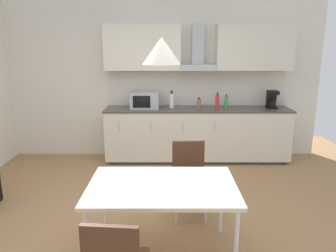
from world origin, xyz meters
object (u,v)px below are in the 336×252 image
bottle_green (225,102)px  pendant_lamp (160,51)px  microwave (144,100)px  chair_far_right (188,171)px  bottle_white (171,100)px  bottle_red (216,102)px  bottle_brown (198,104)px  dining_table (161,189)px  coffee_maker (270,99)px

bottle_green → pendant_lamp: size_ratio=0.74×
microwave → chair_far_right: microwave is taller
bottle_white → bottle_green: (0.93, -0.02, -0.03)m
bottle_red → bottle_brown: size_ratio=1.44×
microwave → bottle_white: 0.46m
microwave → bottle_brown: 0.92m
bottle_red → pendant_lamp: size_ratio=0.84×
dining_table → pendant_lamp: (-0.00, 0.00, 1.24)m
chair_far_right → pendant_lamp: pendant_lamp is taller
coffee_maker → bottle_brown: (-1.24, -0.04, -0.07)m
bottle_white → pendant_lamp: 2.89m
coffee_maker → chair_far_right: (-1.52, -1.92, -0.54)m
microwave → bottle_green: size_ratio=2.02×
microwave → chair_far_right: (0.64, -1.89, -0.53)m
bottle_green → chair_far_right: bearing=-111.2°
bottle_green → dining_table: bearing=-110.8°
dining_table → chair_far_right: 0.89m
microwave → bottle_red: bearing=0.0°
coffee_maker → dining_table: coffee_maker is taller
microwave → coffee_maker: size_ratio=1.60×
bottle_red → bottle_green: bottle_red is taller
bottle_red → bottle_green: (0.15, 0.02, -0.01)m
pendant_lamp → dining_table: bearing=-63.4°
chair_far_right → pendant_lamp: bearing=-109.9°
pendant_lamp → microwave: bearing=97.2°
pendant_lamp → bottle_red: bearing=71.9°
bottle_red → dining_table: bottle_red is taller
coffee_maker → chair_far_right: bearing=-128.4°
bottle_white → pendant_lamp: pendant_lamp is taller
coffee_maker → bottle_white: (-1.71, 0.01, -0.02)m
coffee_maker → bottle_white: bearing=179.8°
bottle_red → dining_table: 2.88m
microwave → pendant_lamp: pendant_lamp is taller
bottle_white → dining_table: bottle_white is taller
microwave → bottle_brown: size_ratio=2.57×
bottle_green → microwave: bearing=-179.2°
bottle_brown → bottle_green: bearing=3.6°
bottle_red → bottle_white: (-0.77, 0.03, 0.01)m
dining_table → bottle_white: bearing=87.6°
coffee_maker → bottle_red: size_ratio=1.11×
bottle_brown → dining_table: bottle_brown is taller
coffee_maker → chair_far_right: 2.51m
microwave → bottle_red: (1.23, 0.00, -0.02)m
bottle_red → bottle_green: 0.16m
coffee_maker → pendant_lamp: 3.41m
bottle_green → pendant_lamp: (-1.04, -2.74, 0.90)m
microwave → bottle_green: (1.39, 0.02, -0.04)m
dining_table → microwave: bearing=97.2°
coffee_maker → dining_table: (-1.82, -2.75, -0.38)m
bottle_green → bottle_red: bearing=-173.3°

